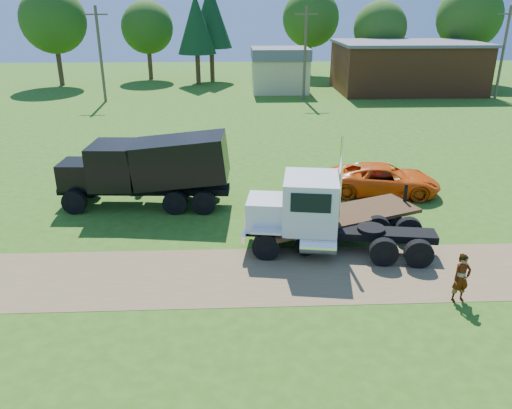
{
  "coord_description": "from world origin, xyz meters",
  "views": [
    {
      "loc": [
        -1.11,
        -15.97,
        9.33
      ],
      "look_at": [
        -0.28,
        2.95,
        1.6
      ],
      "focal_mm": 35.0,
      "sensor_mm": 36.0,
      "label": 1
    }
  ],
  "objects_px": {
    "white_semi_tractor": "(312,214)",
    "flatbed_trailer": "(340,219)",
    "black_dump_truck": "(150,167)",
    "spectator_a": "(461,278)",
    "orange_pickup": "(384,179)"
  },
  "relations": [
    {
      "from": "white_semi_tractor",
      "to": "orange_pickup",
      "type": "distance_m",
      "value": 7.77
    },
    {
      "from": "black_dump_truck",
      "to": "orange_pickup",
      "type": "distance_m",
      "value": 11.89
    },
    {
      "from": "white_semi_tractor",
      "to": "black_dump_truck",
      "type": "bearing_deg",
      "value": 153.05
    },
    {
      "from": "white_semi_tractor",
      "to": "flatbed_trailer",
      "type": "height_order",
      "value": "white_semi_tractor"
    },
    {
      "from": "white_semi_tractor",
      "to": "flatbed_trailer",
      "type": "bearing_deg",
      "value": 48.82
    },
    {
      "from": "white_semi_tractor",
      "to": "black_dump_truck",
      "type": "distance_m",
      "value": 8.71
    },
    {
      "from": "flatbed_trailer",
      "to": "black_dump_truck",
      "type": "bearing_deg",
      "value": 133.05
    },
    {
      "from": "flatbed_trailer",
      "to": "spectator_a",
      "type": "distance_m",
      "value": 5.97
    },
    {
      "from": "flatbed_trailer",
      "to": "spectator_a",
      "type": "xyz_separation_m",
      "value": [
        2.98,
        -5.17,
        0.09
      ]
    },
    {
      "from": "white_semi_tractor",
      "to": "orange_pickup",
      "type": "relative_size",
      "value": 1.37
    },
    {
      "from": "black_dump_truck",
      "to": "spectator_a",
      "type": "distance_m",
      "value": 14.64
    },
    {
      "from": "white_semi_tractor",
      "to": "flatbed_trailer",
      "type": "xyz_separation_m",
      "value": [
        1.41,
        1.19,
        -0.78
      ]
    },
    {
      "from": "black_dump_truck",
      "to": "flatbed_trailer",
      "type": "bearing_deg",
      "value": -21.18
    },
    {
      "from": "black_dump_truck",
      "to": "orange_pickup",
      "type": "relative_size",
      "value": 1.49
    },
    {
      "from": "orange_pickup",
      "to": "spectator_a",
      "type": "xyz_separation_m",
      "value": [
        -0.31,
        -10.1,
        0.08
      ]
    }
  ]
}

